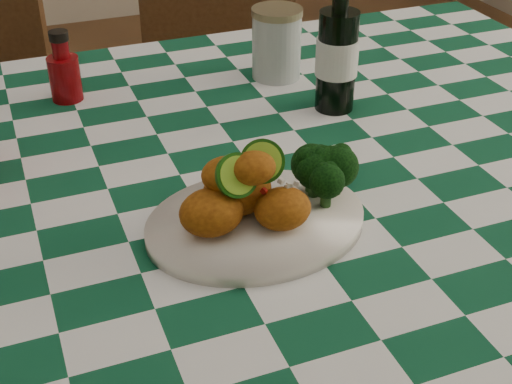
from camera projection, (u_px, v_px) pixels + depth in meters
name	position (u px, v px, depth m)	size (l,w,h in m)	color
dining_table	(193.00, 371.00, 1.22)	(1.66, 1.06, 0.79)	#0E482B
plate	(256.00, 223.00, 0.89)	(0.28, 0.22, 0.02)	white
fried_chicken_pile	(251.00, 186.00, 0.86)	(0.15, 0.11, 0.09)	#A3580F
broccoli_side	(324.00, 174.00, 0.91)	(0.09, 0.09, 0.07)	black
ketchup_bottle	(63.00, 66.00, 1.18)	(0.05, 0.05, 0.12)	#710509
mason_jar	(277.00, 43.00, 1.26)	(0.09, 0.09, 0.13)	#B2BCBA
beer_bottle	(338.00, 41.00, 1.12)	(0.07, 0.07, 0.23)	black
wooden_chair_right	(221.00, 137.00, 1.84)	(0.40, 0.42, 0.87)	#472814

